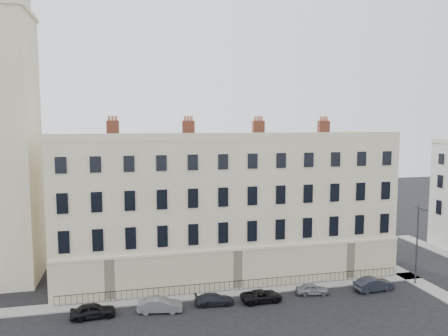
{
  "coord_description": "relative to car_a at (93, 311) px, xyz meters",
  "views": [
    {
      "loc": [
        -17.02,
        -35.38,
        16.92
      ],
      "look_at": [
        -6.47,
        10.0,
        11.93
      ],
      "focal_mm": 35.0,
      "sensor_mm": 36.0,
      "label": 1
    }
  ],
  "objects": [
    {
      "name": "car_a",
      "position": [
        0.0,
        0.0,
        0.0
      ],
      "size": [
        3.92,
        1.83,
        1.3
      ],
      "primitive_type": "imported",
      "rotation": [
        0.0,
        0.0,
        1.65
      ],
      "color": "black",
      "rests_on": "ground"
    },
    {
      "name": "car_c",
      "position": [
        10.75,
        0.26,
        -0.12
      ],
      "size": [
        3.76,
        1.74,
        1.06
      ],
      "primitive_type": "imported",
      "rotation": [
        0.0,
        0.0,
        1.5
      ],
      "color": "black",
      "rests_on": "ground"
    },
    {
      "name": "ground",
      "position": [
        19.86,
        -2.37,
        -0.65
      ],
      "size": [
        160.0,
        160.0,
        0.0
      ],
      "primitive_type": "plane",
      "color": "black",
      "rests_on": "ground"
    },
    {
      "name": "pavement_east_return",
      "position": [
        32.86,
        5.63,
        -0.59
      ],
      "size": [
        2.0,
        24.0,
        0.12
      ],
      "primitive_type": "cube",
      "color": "gray",
      "rests_on": "ground"
    },
    {
      "name": "car_f",
      "position": [
        27.04,
        -0.03,
        0.02
      ],
      "size": [
        4.2,
        1.8,
        1.35
      ],
      "primitive_type": "imported",
      "rotation": [
        0.0,
        0.0,
        1.67
      ],
      "color": "#21232C",
      "rests_on": "ground"
    },
    {
      "name": "car_d",
      "position": [
        15.26,
        -0.03,
        -0.1
      ],
      "size": [
        4.05,
        2.01,
        1.1
      ],
      "primitive_type": "imported",
      "rotation": [
        0.0,
        0.0,
        1.62
      ],
      "color": "black",
      "rests_on": "ground"
    },
    {
      "name": "car_b",
      "position": [
        5.74,
        -0.12,
        -0.0
      ],
      "size": [
        4.1,
        1.93,
        1.3
      ],
      "primitive_type": "imported",
      "rotation": [
        0.0,
        0.0,
        1.43
      ],
      "color": "slate",
      "rests_on": "ground"
    },
    {
      "name": "car_e",
      "position": [
        20.61,
        0.49,
        -0.11
      ],
      "size": [
        3.31,
        1.76,
        1.07
      ],
      "primitive_type": "imported",
      "rotation": [
        0.0,
        0.0,
        1.41
      ],
      "color": "slate",
      "rests_on": "ground"
    },
    {
      "name": "streetlamp",
      "position": [
        32.2,
        0.44,
        3.96
      ],
      "size": [
        0.69,
        1.75,
        8.31
      ],
      "rotation": [
        0.0,
        0.0,
        0.31
      ],
      "color": "#34353A",
      "rests_on": "ground"
    },
    {
      "name": "railings",
      "position": [
        13.86,
        3.03,
        -0.1
      ],
      "size": [
        35.0,
        0.04,
        0.96
      ],
      "color": "black",
      "rests_on": "ground"
    },
    {
      "name": "terrace",
      "position": [
        13.9,
        9.6,
        6.85
      ],
      "size": [
        36.22,
        12.22,
        17.0
      ],
      "color": "beige",
      "rests_on": "ground"
    },
    {
      "name": "pavement_terrace",
      "position": [
        9.86,
        2.63,
        -0.59
      ],
      "size": [
        48.0,
        2.0,
        0.12
      ],
      "primitive_type": "cube",
      "color": "gray",
      "rests_on": "ground"
    }
  ]
}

